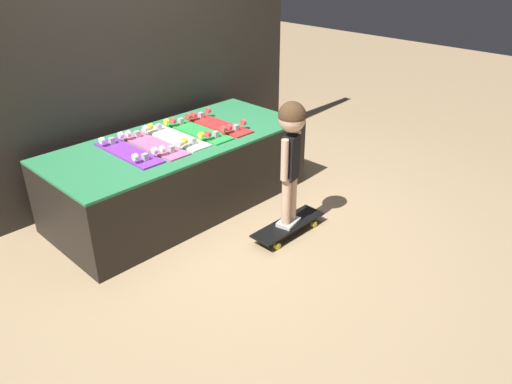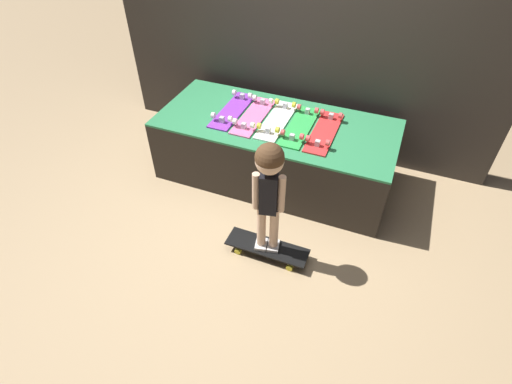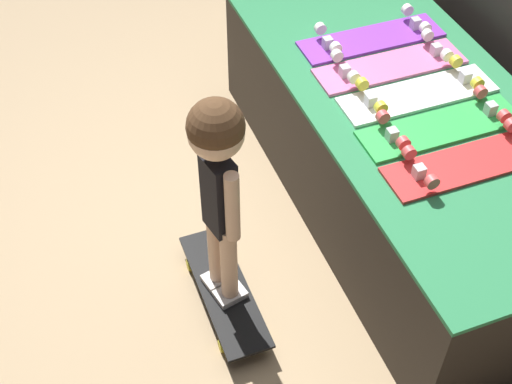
{
  "view_description": "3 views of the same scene",
  "coord_description": "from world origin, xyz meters",
  "px_view_note": "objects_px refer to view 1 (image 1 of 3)",
  "views": [
    {
      "loc": [
        -2.26,
        -2.46,
        2.11
      ],
      "look_at": [
        0.14,
        -0.12,
        0.35
      ],
      "focal_mm": 35.0,
      "sensor_mm": 36.0,
      "label": 1
    },
    {
      "loc": [
        0.99,
        -2.28,
        2.53
      ],
      "look_at": [
        0.08,
        -0.04,
        0.37
      ],
      "focal_mm": 28.0,
      "sensor_mm": 36.0,
      "label": 2
    },
    {
      "loc": [
        2.0,
        -0.83,
        2.49
      ],
      "look_at": [
        0.06,
        -0.09,
        0.36
      ],
      "focal_mm": 50.0,
      "sensor_mm": 36.0,
      "label": 3
    }
  ],
  "objects_px": {
    "skateboard_pink_on_rack": "(154,144)",
    "child": "(291,141)",
    "skateboard_on_floor": "(288,226)",
    "skateboard_green_on_rack": "(198,130)",
    "skateboard_red_on_rack": "(218,124)",
    "skateboard_white_on_rack": "(175,136)",
    "skateboard_purple_on_rack": "(128,151)"
  },
  "relations": [
    {
      "from": "skateboard_white_on_rack",
      "to": "skateboard_red_on_rack",
      "type": "relative_size",
      "value": 1.0
    },
    {
      "from": "skateboard_on_floor",
      "to": "skateboard_white_on_rack",
      "type": "bearing_deg",
      "value": 106.46
    },
    {
      "from": "skateboard_white_on_rack",
      "to": "skateboard_red_on_rack",
      "type": "xyz_separation_m",
      "value": [
        0.44,
        -0.03,
        0.0
      ]
    },
    {
      "from": "skateboard_green_on_rack",
      "to": "skateboard_red_on_rack",
      "type": "height_order",
      "value": "same"
    },
    {
      "from": "skateboard_green_on_rack",
      "to": "skateboard_red_on_rack",
      "type": "relative_size",
      "value": 1.0
    },
    {
      "from": "skateboard_purple_on_rack",
      "to": "skateboard_on_floor",
      "type": "xyz_separation_m",
      "value": [
        0.73,
        -0.99,
        -0.56
      ]
    },
    {
      "from": "skateboard_pink_on_rack",
      "to": "child",
      "type": "relative_size",
      "value": 0.7
    },
    {
      "from": "skateboard_white_on_rack",
      "to": "skateboard_green_on_rack",
      "type": "relative_size",
      "value": 1.0
    },
    {
      "from": "skateboard_pink_on_rack",
      "to": "skateboard_red_on_rack",
      "type": "height_order",
      "value": "same"
    },
    {
      "from": "skateboard_red_on_rack",
      "to": "skateboard_white_on_rack",
      "type": "bearing_deg",
      "value": 176.66
    },
    {
      "from": "skateboard_white_on_rack",
      "to": "skateboard_green_on_rack",
      "type": "bearing_deg",
      "value": -5.19
    },
    {
      "from": "skateboard_purple_on_rack",
      "to": "skateboard_green_on_rack",
      "type": "relative_size",
      "value": 1.0
    },
    {
      "from": "skateboard_pink_on_rack",
      "to": "skateboard_red_on_rack",
      "type": "bearing_deg",
      "value": -1.18
    },
    {
      "from": "skateboard_on_floor",
      "to": "child",
      "type": "bearing_deg",
      "value": 0.0
    },
    {
      "from": "skateboard_green_on_rack",
      "to": "child",
      "type": "distance_m",
      "value": 0.98
    },
    {
      "from": "skateboard_purple_on_rack",
      "to": "skateboard_white_on_rack",
      "type": "bearing_deg",
      "value": -1.06
    },
    {
      "from": "skateboard_white_on_rack",
      "to": "skateboard_on_floor",
      "type": "height_order",
      "value": "skateboard_white_on_rack"
    },
    {
      "from": "skateboard_green_on_rack",
      "to": "skateboard_on_floor",
      "type": "bearing_deg",
      "value": -85.87
    },
    {
      "from": "skateboard_pink_on_rack",
      "to": "skateboard_white_on_rack",
      "type": "distance_m",
      "value": 0.22
    },
    {
      "from": "skateboard_pink_on_rack",
      "to": "skateboard_red_on_rack",
      "type": "relative_size",
      "value": 1.0
    },
    {
      "from": "child",
      "to": "skateboard_on_floor",
      "type": "bearing_deg",
      "value": 167.85
    },
    {
      "from": "skateboard_pink_on_rack",
      "to": "skateboard_green_on_rack",
      "type": "distance_m",
      "value": 0.44
    },
    {
      "from": "skateboard_pink_on_rack",
      "to": "child",
      "type": "distance_m",
      "value": 1.11
    },
    {
      "from": "skateboard_on_floor",
      "to": "skateboard_purple_on_rack",
      "type": "bearing_deg",
      "value": 126.46
    },
    {
      "from": "skateboard_red_on_rack",
      "to": "skateboard_on_floor",
      "type": "distance_m",
      "value": 1.12
    },
    {
      "from": "skateboard_pink_on_rack",
      "to": "skateboard_on_floor",
      "type": "distance_m",
      "value": 1.23
    },
    {
      "from": "skateboard_red_on_rack",
      "to": "skateboard_pink_on_rack",
      "type": "bearing_deg",
      "value": 178.82
    },
    {
      "from": "skateboard_purple_on_rack",
      "to": "skateboard_green_on_rack",
      "type": "height_order",
      "value": "same"
    },
    {
      "from": "skateboard_purple_on_rack",
      "to": "skateboard_pink_on_rack",
      "type": "relative_size",
      "value": 1.0
    },
    {
      "from": "skateboard_purple_on_rack",
      "to": "skateboard_red_on_rack",
      "type": "xyz_separation_m",
      "value": [
        0.88,
        -0.03,
        0.0
      ]
    },
    {
      "from": "skateboard_green_on_rack",
      "to": "skateboard_red_on_rack",
      "type": "distance_m",
      "value": 0.22
    },
    {
      "from": "skateboard_white_on_rack",
      "to": "skateboard_green_on_rack",
      "type": "height_order",
      "value": "same"
    }
  ]
}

